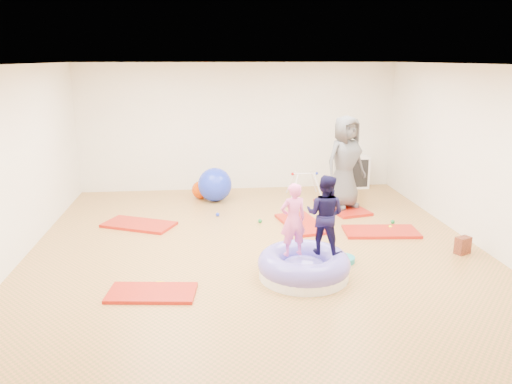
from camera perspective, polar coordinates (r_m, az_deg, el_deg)
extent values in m
cube|color=#C68042|center=(7.64, 0.24, -7.12)|extent=(7.00, 8.00, 0.01)
cube|color=white|center=(7.08, 0.27, 14.38)|extent=(7.00, 8.00, 0.01)
cube|color=white|center=(11.16, -2.04, 7.41)|extent=(7.00, 0.01, 2.80)
cube|color=white|center=(3.47, 7.70, -10.45)|extent=(7.00, 0.01, 2.80)
cube|color=white|center=(7.68, -26.69, 2.30)|extent=(0.01, 8.00, 2.80)
cube|color=white|center=(8.37, 24.87, 3.44)|extent=(0.01, 8.00, 2.80)
cube|color=#B91C03|center=(6.54, -11.82, -11.22)|extent=(1.15, 0.67, 0.05)
cube|color=#B91C03|center=(9.11, -13.24, -3.64)|extent=(1.38, 1.08, 0.05)
cube|color=#B91C03|center=(8.96, 5.29, -3.62)|extent=(0.84, 1.32, 0.05)
cube|color=#B91C03|center=(8.78, 14.08, -4.42)|extent=(1.29, 0.73, 0.05)
cube|color=#B91C03|center=(10.04, 9.81, -1.70)|extent=(0.92, 1.40, 0.05)
cylinder|color=white|center=(6.90, 5.46, -9.09)|extent=(1.22, 1.22, 0.14)
torus|color=#6A5ECD|center=(6.85, 5.49, -8.11)|extent=(1.26, 1.26, 0.33)
ellipsoid|color=#6A5ECD|center=(6.88, 5.47, -8.72)|extent=(0.67, 0.67, 0.30)
imported|color=pink|center=(6.62, 4.26, -2.76)|extent=(0.41, 0.31, 1.00)
imported|color=black|center=(6.73, 7.90, -2.17)|extent=(0.67, 0.62, 1.09)
imported|color=#505050|center=(9.77, 10.16, 3.40)|extent=(1.03, 0.88, 1.79)
ellipsoid|color=#81BAD2|center=(9.82, 8.84, -1.28)|extent=(0.34, 0.22, 0.19)
sphere|color=#DC9384|center=(9.67, 9.08, -1.41)|extent=(0.16, 0.16, 0.16)
sphere|color=#F5FF03|center=(9.00, 15.10, -3.91)|extent=(0.07, 0.07, 0.07)
sphere|color=#1D33D3|center=(9.42, -4.42, -2.59)|extent=(0.07, 0.07, 0.07)
sphere|color=#BE0B0B|center=(8.20, 4.04, -5.30)|extent=(0.07, 0.07, 0.07)
sphere|color=#197B33|center=(9.31, 15.36, -3.30)|extent=(0.07, 0.07, 0.07)
sphere|color=#F5FF03|center=(6.68, 7.34, -10.32)|extent=(0.07, 0.07, 0.07)
sphere|color=#197B33|center=(9.02, 0.46, -3.33)|extent=(0.07, 0.07, 0.07)
sphere|color=#1D33D3|center=(10.35, -4.72, 0.84)|extent=(0.70, 0.70, 0.70)
sphere|color=#D33C00|center=(10.60, -6.33, 0.25)|extent=(0.38, 0.38, 0.38)
cylinder|color=white|center=(10.39, 4.46, 0.53)|extent=(0.20, 0.21, 0.54)
cylinder|color=white|center=(10.83, 4.02, 1.14)|extent=(0.20, 0.21, 0.54)
cylinder|color=white|center=(10.49, 7.14, 0.61)|extent=(0.20, 0.21, 0.54)
cylinder|color=white|center=(10.92, 6.60, 1.20)|extent=(0.20, 0.21, 0.54)
cylinder|color=white|center=(10.60, 5.59, 2.10)|extent=(0.52, 0.03, 0.03)
sphere|color=#BE0B0B|center=(10.55, 4.20, 2.07)|extent=(0.06, 0.06, 0.06)
sphere|color=#1D33D3|center=(10.66, 6.96, 2.13)|extent=(0.06, 0.06, 0.06)
cube|color=white|center=(11.62, 10.93, 2.27)|extent=(0.73, 0.36, 0.73)
cube|color=black|center=(11.46, 11.18, 2.08)|extent=(0.63, 0.02, 0.63)
cube|color=white|center=(11.57, 11.00, 2.22)|extent=(0.02, 0.25, 0.64)
cube|color=white|center=(11.57, 11.00, 2.22)|extent=(0.64, 0.25, 0.02)
cylinder|color=teal|center=(7.47, 9.90, -7.58)|extent=(0.35, 0.35, 0.08)
cube|color=#AF4220|center=(8.24, 22.56, -5.65)|extent=(0.27, 0.22, 0.26)
cylinder|color=#F5FF03|center=(6.74, -11.09, -10.45)|extent=(0.21, 0.21, 0.03)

